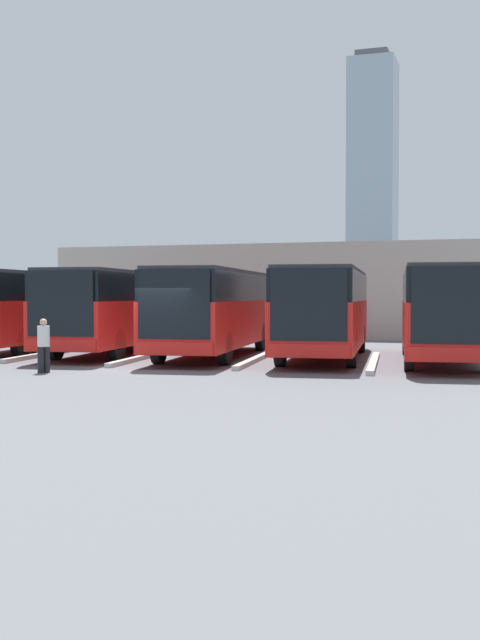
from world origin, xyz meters
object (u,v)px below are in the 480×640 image
Objects in this scene: bus_2 at (215,309)px; pedestrian at (44,344)px; bus_3 at (119,308)px; bus_0 at (442,310)px; bus_1 at (325,309)px; bus_4 at (33,307)px.

bus_2 is 7.14× the size of pedestrian.
bus_2 is at bearing 168.63° from bus_3.
bus_3 is (12.27, -0.13, 0.00)m from bus_0.
bus_2 is 7.89m from pedestrian.
bus_1 and bus_3 have the same top height.
bus_0 is 12.27m from bus_3.
bus_0 is at bearing 173.55° from bus_2.
bus_0 is at bearing -21.53° from pedestrian.
bus_2 reaches higher than pedestrian.
bus_1 is 7.14× the size of pedestrian.
bus_3 is 4.10m from bus_4.
pedestrian is at bearing 62.89° from bus_2.
bus_3 is 7.85m from pedestrian.
bus_1 is 12.27m from bus_4.
bus_4 is at bearing -11.93° from bus_2.
bus_3 is at bearing -11.37° from bus_2.
bus_2 is at bearing 14.00° from pedestrian.
pedestrian is (-1.46, 7.65, -0.93)m from bus_3.
bus_3 is at bearing -8.09° from bus_0.
bus_1 and bus_4 have the same top height.
bus_3 is 7.14× the size of pedestrian.
bus_0 reaches higher than pedestrian.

